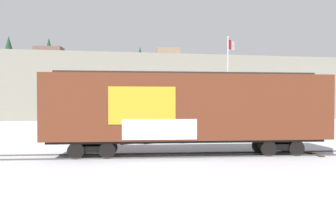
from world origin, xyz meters
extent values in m
plane|color=#B2B5BC|center=(0.00, 0.00, 0.00)|extent=(260.00, 260.00, 0.00)
cube|color=#4C4742|center=(-0.12, -0.72, 0.04)|extent=(59.88, 3.98, 0.08)
cube|color=#4C4742|center=(-0.03, 0.72, 0.04)|extent=(59.88, 3.98, 0.08)
cube|color=#423323|center=(7.50, -0.49, 0.04)|extent=(0.40, 2.51, 0.07)
cube|color=#5B2B19|center=(-0.08, 0.00, 2.86)|extent=(16.33, 4.06, 3.65)
cube|color=#2D2823|center=(-0.08, 0.00, 4.81)|extent=(15.35, 1.39, 0.24)
cube|color=#B2931E|center=(-2.84, -1.35, 2.95)|extent=(3.55, 0.26, 2.01)
cube|color=silver|center=(-1.91, -1.42, 1.68)|extent=(4.00, 0.29, 1.10)
cube|color=black|center=(-0.08, 0.00, 0.94)|extent=(15.92, 2.68, 0.20)
cube|color=black|center=(-5.53, 0.35, 0.51)|extent=(2.18, 1.49, 0.36)
cylinder|color=black|center=(-6.42, -0.31, 0.46)|extent=(0.93, 0.18, 0.92)
cylinder|color=black|center=(-6.33, 1.13, 0.46)|extent=(0.93, 0.18, 0.92)
cylinder|color=black|center=(-4.73, -0.42, 0.46)|extent=(0.93, 0.18, 0.92)
cylinder|color=black|center=(-4.63, 1.02, 0.46)|extent=(0.93, 0.18, 0.92)
cube|color=black|center=(5.37, -0.35, 0.51)|extent=(2.18, 1.49, 0.36)
cylinder|color=black|center=(4.48, -1.02, 0.46)|extent=(0.93, 0.18, 0.92)
cylinder|color=black|center=(4.57, 0.42, 0.46)|extent=(0.93, 0.18, 0.92)
cylinder|color=black|center=(6.17, -1.13, 0.46)|extent=(0.93, 0.18, 0.92)
cylinder|color=black|center=(6.27, 0.31, 0.46)|extent=(0.93, 0.18, 0.92)
cylinder|color=silver|center=(6.11, 10.46, 4.69)|extent=(0.12, 0.12, 9.38)
sphere|color=#D8CC66|center=(6.11, 10.46, 9.46)|extent=(0.18, 0.18, 0.18)
cube|color=red|center=(6.65, 11.01, 8.83)|extent=(1.01, 1.04, 0.90)
cube|color=white|center=(6.89, 11.27, 8.83)|extent=(0.52, 0.54, 0.90)
cube|color=gray|center=(0.00, 64.04, 6.72)|extent=(125.49, 42.24, 13.44)
cube|color=#8C725B|center=(6.41, 51.36, 14.65)|extent=(5.29, 3.89, 2.43)
cube|color=brown|center=(-19.43, 51.36, 14.46)|extent=(6.03, 3.96, 2.05)
cone|color=#193D23|center=(0.24, 53.57, 15.02)|extent=(1.58, 1.58, 3.16)
cone|color=#193D23|center=(-26.48, 48.14, 15.21)|extent=(1.77, 1.77, 3.54)
cone|color=#193D23|center=(-20.03, 53.84, 15.72)|extent=(2.28, 2.28, 4.56)
cube|color=#9E8966|center=(-5.32, 6.48, 0.70)|extent=(4.08, 2.00, 0.77)
cube|color=#2D333D|center=(-5.41, 6.48, 1.39)|extent=(1.74, 1.74, 0.61)
cylinder|color=black|center=(-3.98, 7.42, 0.32)|extent=(0.65, 0.24, 0.64)
cylinder|color=black|center=(-3.93, 5.64, 0.32)|extent=(0.65, 0.24, 0.64)
cylinder|color=black|center=(-6.72, 7.33, 0.32)|extent=(0.65, 0.24, 0.64)
cylinder|color=black|center=(-6.66, 5.55, 0.32)|extent=(0.65, 0.24, 0.64)
cube|color=silver|center=(-0.74, 6.63, 0.64)|extent=(4.25, 1.96, 0.65)
cube|color=#2D333D|center=(-0.99, 6.63, 1.26)|extent=(2.26, 1.73, 0.59)
cylinder|color=black|center=(0.68, 7.55, 0.32)|extent=(0.64, 0.23, 0.64)
cylinder|color=black|center=(0.71, 5.77, 0.32)|extent=(0.64, 0.23, 0.64)
cylinder|color=black|center=(-2.19, 7.50, 0.32)|extent=(0.64, 0.23, 0.64)
cylinder|color=black|center=(-2.16, 5.72, 0.32)|extent=(0.64, 0.23, 0.64)
cube|color=#1E5933|center=(4.46, 6.87, 0.66)|extent=(4.84, 2.08, 0.68)
cube|color=#2D333D|center=(4.25, 6.89, 1.30)|extent=(2.61, 1.74, 0.60)
cylinder|color=black|center=(6.13, 7.57, 0.32)|extent=(0.65, 0.27, 0.64)
cylinder|color=black|center=(6.00, 5.93, 0.32)|extent=(0.65, 0.27, 0.64)
cylinder|color=black|center=(2.92, 7.81, 0.32)|extent=(0.65, 0.27, 0.64)
cylinder|color=black|center=(2.80, 6.18, 0.32)|extent=(0.65, 0.27, 0.64)
camera|label=1|loc=(-3.89, -17.51, 2.96)|focal=32.57mm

